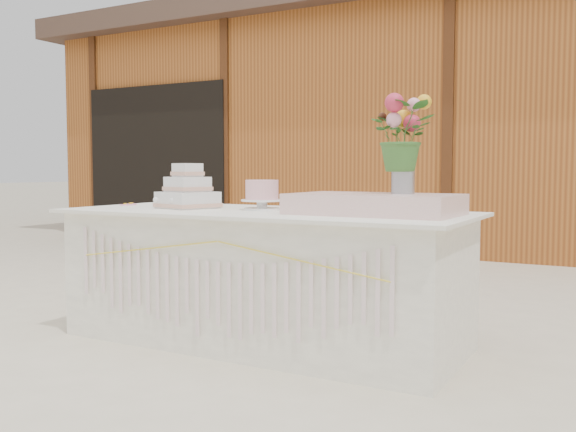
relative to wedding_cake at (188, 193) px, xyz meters
The scene contains 9 objects.
ground 1.01m from the wedding_cake, ahead, with size 80.00×80.00×0.00m, color beige.
barn 6.09m from the wedding_cake, 85.12° to the left, with size 12.60×4.60×3.30m.
cake_table 0.71m from the wedding_cake, ahead, with size 2.40×1.00×0.77m.
wedding_cake is the anchor object (origin of this frame).
pink_cake_stand 0.50m from the wedding_cake, ahead, with size 0.25×0.25×0.18m.
satin_runner 1.21m from the wedding_cake, ahead, with size 0.87×0.50×0.11m, color beige.
flower_vase 1.35m from the wedding_cake, ahead, with size 0.12×0.12×0.17m, color #A7A6AB.
bouquet 1.39m from the wedding_cake, ahead, with size 0.33×0.28×0.36m, color #356729.
loose_flowers 0.54m from the wedding_cake, 162.89° to the left, with size 0.14×0.34×0.02m, color pink, non-canonical shape.
Camera 1 is at (1.91, -3.17, 1.01)m, focal length 40.00 mm.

